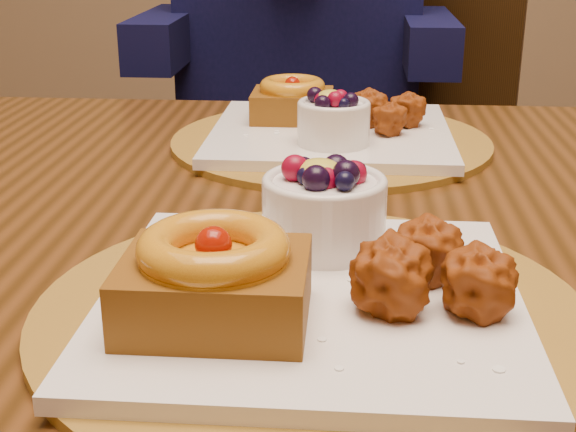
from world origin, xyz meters
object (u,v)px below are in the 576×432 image
object	(u,v)px
place_setting_far	(329,128)
chair_far	(388,193)
dining_table	(322,282)
place_setting_near	(307,277)

from	to	relation	value
place_setting_far	chair_far	distance (m)	0.65
dining_table	place_setting_far	bearing A→B (deg)	90.53
place_setting_near	chair_far	distance (m)	1.05
dining_table	place_setting_far	world-z (taller)	place_setting_far
place_setting_near	place_setting_far	xyz separation A→B (m)	(0.00, 0.43, -0.01)
place_setting_far	dining_table	bearing A→B (deg)	-89.47
place_setting_far	chair_far	world-z (taller)	chair_far
place_setting_far	chair_far	size ratio (longest dim) A/B	0.42
dining_table	place_setting_far	size ratio (longest dim) A/B	4.21
place_setting_near	place_setting_far	distance (m)	0.43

